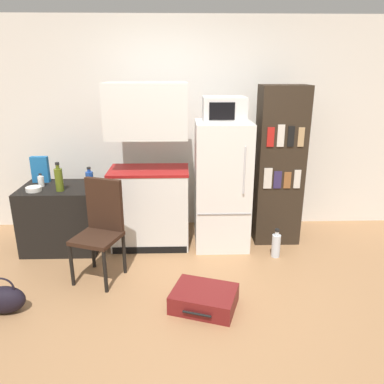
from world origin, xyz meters
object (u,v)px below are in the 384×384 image
object	(u,v)px
water_bottle_front	(276,245)
bottle_milk_white	(41,181)
chair	(101,222)
kitchen_hutch	(149,175)
suitcase_large_flat	(204,299)
cereal_box	(40,169)
bookshelf	(279,167)
handbag	(4,299)
bowl	(34,189)
side_table	(62,217)
refrigerator	(222,186)
bottle_olive_oil	(59,179)
microwave	(224,109)
bottle_blue_soda	(90,180)

from	to	relation	value
water_bottle_front	bottle_milk_white	bearing A→B (deg)	172.59
chair	water_bottle_front	distance (m)	1.90
kitchen_hutch	suitcase_large_flat	distance (m)	1.58
kitchen_hutch	suitcase_large_flat	world-z (taller)	kitchen_hutch
cereal_box	suitcase_large_flat	distance (m)	2.43
bookshelf	handbag	bearing A→B (deg)	-152.63
bookshelf	cereal_box	bearing A→B (deg)	178.74
chair	cereal_box	bearing A→B (deg)	155.57
bowl	cereal_box	world-z (taller)	cereal_box
chair	bowl	bearing A→B (deg)	168.92
side_table	refrigerator	bearing A→B (deg)	0.72
handbag	cereal_box	bearing A→B (deg)	94.05
side_table	kitchen_hutch	distance (m)	1.11
handbag	bookshelf	bearing A→B (deg)	27.37
side_table	bookshelf	xyz separation A→B (m)	(2.49, 0.13, 0.54)
side_table	bottle_olive_oil	size ratio (longest dim) A/B	2.67
chair	handbag	distance (m)	1.05
microwave	bottle_milk_white	xyz separation A→B (m)	(-2.02, -0.00, -0.78)
bottle_olive_oil	water_bottle_front	size ratio (longest dim) A/B	0.95
kitchen_hutch	handbag	distance (m)	1.87
bookshelf	cereal_box	size ratio (longest dim) A/B	6.07
handbag	bottle_milk_white	bearing A→B (deg)	92.02
refrigerator	bottle_olive_oil	distance (m)	1.78
side_table	bowl	distance (m)	0.47
refrigerator	microwave	world-z (taller)	microwave
microwave	bowl	bearing A→B (deg)	-175.36
cereal_box	chair	bearing A→B (deg)	-44.68
kitchen_hutch	microwave	distance (m)	1.10
bookshelf	water_bottle_front	distance (m)	0.90
kitchen_hutch	chair	bearing A→B (deg)	-121.49
bookshelf	bottle_olive_oil	world-z (taller)	bookshelf
microwave	suitcase_large_flat	world-z (taller)	microwave
bookshelf	bottle_olive_oil	bearing A→B (deg)	-173.51
microwave	handbag	world-z (taller)	microwave
refrigerator	handbag	size ratio (longest dim) A/B	4.01
handbag	water_bottle_front	distance (m)	2.72
water_bottle_front	bottle_olive_oil	bearing A→B (deg)	175.78
microwave	cereal_box	distance (m)	2.20
side_table	water_bottle_front	bearing A→B (deg)	-7.51
bookshelf	chair	size ratio (longest dim) A/B	1.85
handbag	side_table	bearing A→B (deg)	82.98
bookshelf	bottle_olive_oil	size ratio (longest dim) A/B	5.81
microwave	water_bottle_front	world-z (taller)	microwave
microwave	bottle_olive_oil	distance (m)	1.91
bottle_olive_oil	cereal_box	size ratio (longest dim) A/B	1.05
bottle_blue_soda	bowl	xyz separation A→B (m)	(-0.59, -0.08, -0.08)
microwave	bowl	world-z (taller)	microwave
refrigerator	bowl	distance (m)	2.06
bowl	bottle_olive_oil	bearing A→B (deg)	0.16
bottle_olive_oil	bowl	world-z (taller)	bottle_olive_oil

